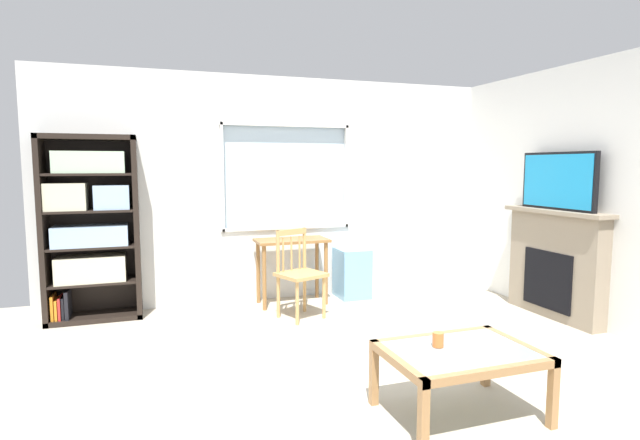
# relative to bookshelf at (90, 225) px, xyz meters

# --- Properties ---
(ground) EXTENTS (6.16, 5.59, 0.02)m
(ground) POSITION_rel_bookshelf_xyz_m (1.97, -2.05, -0.97)
(ground) COLOR #B2A893
(wall_back_with_window) EXTENTS (5.16, 0.15, 2.55)m
(wall_back_with_window) POSITION_rel_bookshelf_xyz_m (1.96, 0.24, 0.30)
(wall_back_with_window) COLOR silver
(wall_back_with_window) RESTS_ON ground
(wall_right) EXTENTS (0.12, 4.79, 2.55)m
(wall_right) POSITION_rel_bookshelf_xyz_m (4.61, -2.05, 0.31)
(wall_right) COLOR silver
(wall_right) RESTS_ON ground
(bookshelf) EXTENTS (0.90, 0.38, 1.85)m
(bookshelf) POSITION_rel_bookshelf_xyz_m (0.00, 0.00, 0.00)
(bookshelf) COLOR black
(bookshelf) RESTS_ON ground
(desk_under_window) EXTENTS (0.80, 0.41, 0.73)m
(desk_under_window) POSITION_rel_bookshelf_xyz_m (2.05, -0.11, -0.37)
(desk_under_window) COLOR olive
(desk_under_window) RESTS_ON ground
(wooden_chair) EXTENTS (0.53, 0.52, 0.90)m
(wooden_chair) POSITION_rel_bookshelf_xyz_m (1.98, -0.62, -0.50)
(wooden_chair) COLOR tan
(wooden_chair) RESTS_ON ground
(plastic_drawer_unit) EXTENTS (0.35, 0.40, 0.57)m
(plastic_drawer_unit) POSITION_rel_bookshelf_xyz_m (2.81, -0.06, -0.68)
(plastic_drawer_unit) COLOR #72ADDB
(plastic_drawer_unit) RESTS_ON ground
(fireplace) EXTENTS (0.26, 1.24, 1.11)m
(fireplace) POSITION_rel_bookshelf_xyz_m (4.46, -1.46, -0.41)
(fireplace) COLOR gray
(fireplace) RESTS_ON ground
(tv) EXTENTS (0.06, 0.92, 0.58)m
(tv) POSITION_rel_bookshelf_xyz_m (4.44, -1.46, 0.43)
(tv) COLOR black
(tv) RESTS_ON fireplace
(coffee_table) EXTENTS (0.92, 0.67, 0.43)m
(coffee_table) POSITION_rel_bookshelf_xyz_m (2.33, -2.91, -0.60)
(coffee_table) COLOR #8C9E99
(coffee_table) RESTS_ON ground
(sippy_cup) EXTENTS (0.07, 0.07, 0.09)m
(sippy_cup) POSITION_rel_bookshelf_xyz_m (2.22, -2.83, -0.49)
(sippy_cup) COLOR orange
(sippy_cup) RESTS_ON coffee_table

